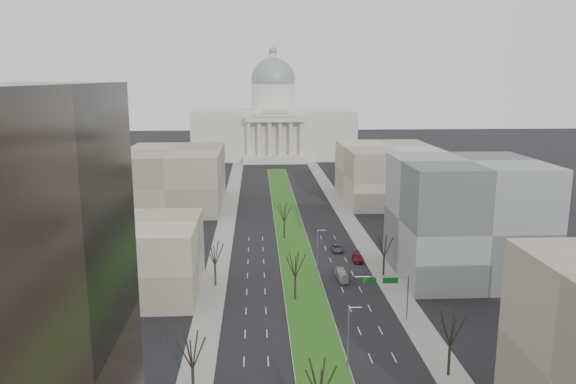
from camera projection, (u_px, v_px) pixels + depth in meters
name	position (u px, v px, depth m)	size (l,w,h in m)	color
ground	(292.00, 239.00, 142.85)	(600.00, 600.00, 0.00)	black
median	(292.00, 239.00, 141.84)	(8.00, 222.03, 0.20)	#999993
sidewalk_left	(216.00, 273.00, 117.41)	(5.00, 330.00, 0.15)	gray
sidewalk_right	(382.00, 270.00, 119.36)	(5.00, 330.00, 0.15)	gray
capitol	(273.00, 125.00, 285.86)	(80.00, 46.00, 55.00)	beige
building_beige_left	(129.00, 258.00, 105.38)	(26.00, 22.00, 14.00)	#9D9379
building_grey_right	(466.00, 218.00, 114.95)	(28.00, 26.00, 24.00)	slate
building_far_left	(174.00, 178.00, 178.21)	(30.00, 40.00, 18.00)	gray
building_far_right	(388.00, 173.00, 187.00)	(30.00, 40.00, 18.00)	#9D9379
tree_left_mid	(192.00, 350.00, 70.07)	(5.40, 5.40, 9.72)	black
tree_left_far	(215.00, 253.00, 109.22)	(5.28, 5.28, 9.50)	black
tree_right_mid	(451.00, 328.00, 75.87)	(5.52, 5.52, 9.94)	black
tree_right_far	(384.00, 245.00, 115.11)	(5.04, 5.04, 9.07)	black
tree_median_a	(320.00, 380.00, 63.09)	(5.40, 5.40, 9.72)	black
tree_median_b	(295.00, 264.00, 102.21)	(5.40, 5.40, 9.72)	black
tree_median_c	(284.00, 212.00, 141.33)	(5.40, 5.40, 9.72)	black
streetlamp_median_b	(349.00, 336.00, 78.52)	(1.90, 0.20, 9.16)	gray
streetlamp_median_c	(318.00, 250.00, 117.64)	(1.90, 0.20, 9.16)	gray
mast_arm_signs	(392.00, 287.00, 93.50)	(9.12, 0.24, 8.09)	gray
car_red	(358.00, 258.00, 125.43)	(2.19, 5.38, 1.56)	maroon
car_grey_far	(337.00, 248.00, 132.62)	(2.44, 5.30, 1.47)	#44474B
box_van	(342.00, 275.00, 113.93)	(1.58, 6.76, 1.88)	silver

